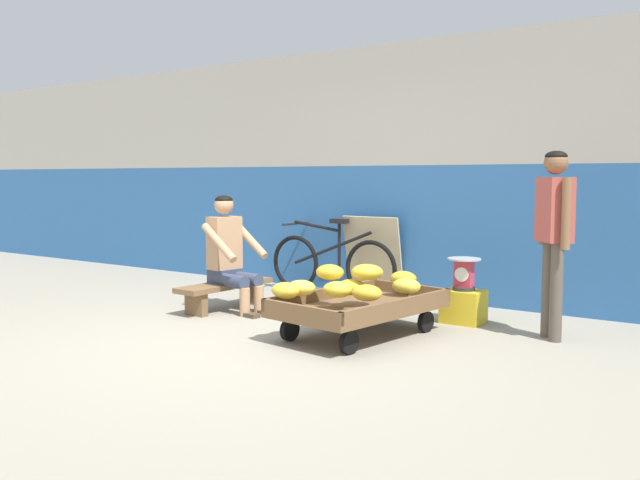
{
  "coord_description": "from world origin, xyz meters",
  "views": [
    {
      "loc": [
        3.65,
        -3.96,
        1.32
      ],
      "look_at": [
        0.06,
        1.14,
        0.75
      ],
      "focal_mm": 38.69,
      "sensor_mm": 36.0,
      "label": 1
    }
  ],
  "objects_px": {
    "low_bench": "(225,290)",
    "sign_board": "(373,256)",
    "banana_cart": "(360,308)",
    "customer_adult": "(554,223)",
    "bicycle_near_left": "(331,263)",
    "plastic_crate": "(463,307)",
    "vendor_seated": "(230,254)",
    "weighing_scale": "(464,273)"
  },
  "relations": [
    {
      "from": "customer_adult",
      "to": "bicycle_near_left",
      "type": "bearing_deg",
      "value": 163.87
    },
    {
      "from": "low_bench",
      "to": "sign_board",
      "type": "xyz_separation_m",
      "value": [
        0.78,
        1.57,
        0.24
      ]
    },
    {
      "from": "weighing_scale",
      "to": "customer_adult",
      "type": "distance_m",
      "value": 0.99
    },
    {
      "from": "banana_cart",
      "to": "weighing_scale",
      "type": "distance_m",
      "value": 1.12
    },
    {
      "from": "plastic_crate",
      "to": "weighing_scale",
      "type": "bearing_deg",
      "value": -90.0
    },
    {
      "from": "banana_cart",
      "to": "sign_board",
      "type": "distance_m",
      "value": 2.02
    },
    {
      "from": "vendor_seated",
      "to": "bicycle_near_left",
      "type": "height_order",
      "value": "vendor_seated"
    },
    {
      "from": "vendor_seated",
      "to": "plastic_crate",
      "type": "distance_m",
      "value": 2.3
    },
    {
      "from": "bicycle_near_left",
      "to": "customer_adult",
      "type": "xyz_separation_m",
      "value": [
        2.7,
        -0.78,
        0.6
      ]
    },
    {
      "from": "plastic_crate",
      "to": "weighing_scale",
      "type": "relative_size",
      "value": 1.2
    },
    {
      "from": "banana_cart",
      "to": "customer_adult",
      "type": "height_order",
      "value": "customer_adult"
    },
    {
      "from": "bicycle_near_left",
      "to": "customer_adult",
      "type": "bearing_deg",
      "value": -16.13
    },
    {
      "from": "vendor_seated",
      "to": "sign_board",
      "type": "distance_m",
      "value": 1.73
    },
    {
      "from": "bicycle_near_left",
      "to": "plastic_crate",
      "type": "bearing_deg",
      "value": -18.0
    },
    {
      "from": "low_bench",
      "to": "sign_board",
      "type": "distance_m",
      "value": 1.77
    },
    {
      "from": "low_bench",
      "to": "plastic_crate",
      "type": "distance_m",
      "value": 2.34
    },
    {
      "from": "weighing_scale",
      "to": "sign_board",
      "type": "xyz_separation_m",
      "value": [
        -1.42,
        0.8,
        -0.01
      ]
    },
    {
      "from": "bicycle_near_left",
      "to": "sign_board",
      "type": "bearing_deg",
      "value": 23.65
    },
    {
      "from": "weighing_scale",
      "to": "banana_cart",
      "type": "bearing_deg",
      "value": -116.33
    },
    {
      "from": "banana_cart",
      "to": "weighing_scale",
      "type": "relative_size",
      "value": 5.13
    },
    {
      "from": "low_bench",
      "to": "sign_board",
      "type": "bearing_deg",
      "value": 63.42
    },
    {
      "from": "low_bench",
      "to": "sign_board",
      "type": "height_order",
      "value": "sign_board"
    },
    {
      "from": "banana_cart",
      "to": "vendor_seated",
      "type": "relative_size",
      "value": 1.35
    },
    {
      "from": "banana_cart",
      "to": "plastic_crate",
      "type": "height_order",
      "value": "banana_cart"
    },
    {
      "from": "banana_cart",
      "to": "customer_adult",
      "type": "distance_m",
      "value": 1.71
    },
    {
      "from": "vendor_seated",
      "to": "customer_adult",
      "type": "xyz_separation_m",
      "value": [
        2.96,
        0.61,
        0.38
      ]
    },
    {
      "from": "sign_board",
      "to": "vendor_seated",
      "type": "bearing_deg",
      "value": -113.82
    },
    {
      "from": "vendor_seated",
      "to": "plastic_crate",
      "type": "xyz_separation_m",
      "value": [
        2.12,
        0.78,
        -0.42
      ]
    },
    {
      "from": "banana_cart",
      "to": "vendor_seated",
      "type": "bearing_deg",
      "value": 172.75
    },
    {
      "from": "weighing_scale",
      "to": "customer_adult",
      "type": "xyz_separation_m",
      "value": [
        0.84,
        -0.18,
        0.5
      ]
    },
    {
      "from": "weighing_scale",
      "to": "bicycle_near_left",
      "type": "height_order",
      "value": "bicycle_near_left"
    },
    {
      "from": "sign_board",
      "to": "customer_adult",
      "type": "distance_m",
      "value": 2.52
    },
    {
      "from": "plastic_crate",
      "to": "sign_board",
      "type": "distance_m",
      "value": 1.66
    },
    {
      "from": "banana_cart",
      "to": "customer_adult",
      "type": "relative_size",
      "value": 1.01
    },
    {
      "from": "plastic_crate",
      "to": "banana_cart",
      "type": "bearing_deg",
      "value": -116.31
    },
    {
      "from": "banana_cart",
      "to": "plastic_crate",
      "type": "relative_size",
      "value": 4.28
    },
    {
      "from": "plastic_crate",
      "to": "customer_adult",
      "type": "bearing_deg",
      "value": -11.85
    },
    {
      "from": "weighing_scale",
      "to": "customer_adult",
      "type": "bearing_deg",
      "value": -11.78
    },
    {
      "from": "banana_cart",
      "to": "low_bench",
      "type": "relative_size",
      "value": 1.39
    },
    {
      "from": "banana_cart",
      "to": "customer_adult",
      "type": "xyz_separation_m",
      "value": [
        1.33,
        0.81,
        0.71
      ]
    },
    {
      "from": "plastic_crate",
      "to": "weighing_scale",
      "type": "height_order",
      "value": "weighing_scale"
    },
    {
      "from": "vendor_seated",
      "to": "sign_board",
      "type": "bearing_deg",
      "value": 66.18
    }
  ]
}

